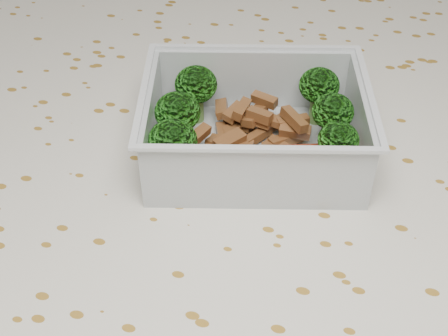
# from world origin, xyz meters

# --- Properties ---
(dining_table) EXTENTS (1.40, 0.90, 0.75)m
(dining_table) POSITION_xyz_m (0.00, 0.00, 0.67)
(dining_table) COLOR brown
(dining_table) RESTS_ON ground
(tablecloth) EXTENTS (1.46, 0.96, 0.19)m
(tablecloth) POSITION_xyz_m (0.00, 0.00, 0.72)
(tablecloth) COLOR silver
(tablecloth) RESTS_ON dining_table
(lunch_container) EXTENTS (0.22, 0.19, 0.06)m
(lunch_container) POSITION_xyz_m (0.01, 0.05, 0.78)
(lunch_container) COLOR silver
(lunch_container) RESTS_ON tablecloth
(broccoli_florets) EXTENTS (0.17, 0.14, 0.05)m
(broccoli_florets) POSITION_xyz_m (0.00, 0.05, 0.80)
(broccoli_florets) COLOR #608C3F
(broccoli_florets) RESTS_ON lunch_container
(meat_pile) EXTENTS (0.09, 0.08, 0.03)m
(meat_pile) POSITION_xyz_m (0.01, 0.06, 0.77)
(meat_pile) COLOR brown
(meat_pile) RESTS_ON lunch_container
(sausage) EXTENTS (0.15, 0.07, 0.03)m
(sausage) POSITION_xyz_m (0.02, 0.01, 0.78)
(sausage) COLOR #CA3F25
(sausage) RESTS_ON lunch_container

